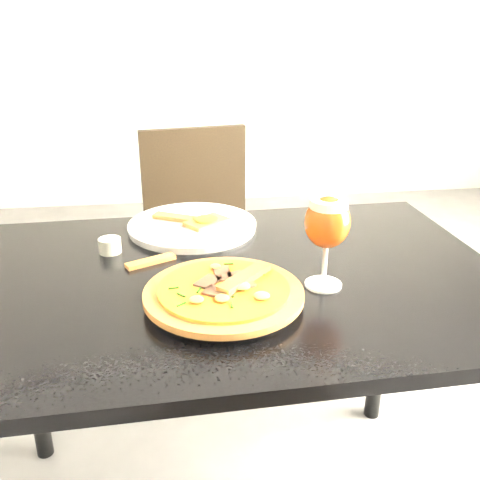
{
  "coord_description": "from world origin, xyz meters",
  "views": [
    {
      "loc": [
        -0.27,
        -0.8,
        1.27
      ],
      "look_at": [
        -0.12,
        0.24,
        0.83
      ],
      "focal_mm": 40.0,
      "sensor_mm": 36.0,
      "label": 1
    }
  ],
  "objects": [
    {
      "name": "dining_table",
      "position": [
        -0.15,
        0.24,
        0.66
      ],
      "size": [
        1.22,
        0.83,
        0.75
      ],
      "rotation": [
        0.0,
        0.0,
        0.03
      ],
      "color": "black",
      "rests_on": "ground"
    },
    {
      "name": "chair_far",
      "position": [
        -0.15,
        1.03,
        0.49
      ],
      "size": [
        0.47,
        0.47,
        0.9
      ],
      "rotation": [
        0.0,
        0.0,
        0.16
      ],
      "color": "black",
      "rests_on": "ground"
    },
    {
      "name": "plate_main",
      "position": [
        -0.18,
        0.13,
        0.76
      ],
      "size": [
        0.34,
        0.34,
        0.02
      ],
      "primitive_type": "cylinder",
      "rotation": [
        0.0,
        0.0,
        0.19
      ],
      "color": "silver",
      "rests_on": "dining_table"
    },
    {
      "name": "pizza",
      "position": [
        -0.17,
        0.11,
        0.78
      ],
      "size": [
        0.31,
        0.31,
        0.03
      ],
      "rotation": [
        0.0,
        0.0,
        0.48
      ],
      "color": "brown",
      "rests_on": "plate_main"
    },
    {
      "name": "plate_second",
      "position": [
        -0.21,
        0.52,
        0.76
      ],
      "size": [
        0.38,
        0.38,
        0.02
      ],
      "primitive_type": "cylinder",
      "rotation": [
        0.0,
        0.0,
        0.15
      ],
      "color": "silver",
      "rests_on": "dining_table"
    },
    {
      "name": "crust_scraps",
      "position": [
        -0.2,
        0.52,
        0.77
      ],
      "size": [
        0.2,
        0.15,
        0.02
      ],
      "rotation": [
        0.0,
        0.0,
        -0.06
      ],
      "color": "brown",
      "rests_on": "plate_second"
    },
    {
      "name": "loose_crust",
      "position": [
        -0.32,
        0.32,
        0.75
      ],
      "size": [
        0.12,
        0.07,
        0.01
      ],
      "primitive_type": "cube",
      "rotation": [
        0.0,
        0.0,
        0.44
      ],
      "color": "brown",
      "rests_on": "dining_table"
    },
    {
      "name": "sauce_cup",
      "position": [
        -0.41,
        0.39,
        0.77
      ],
      "size": [
        0.05,
        0.05,
        0.04
      ],
      "color": "beige",
      "rests_on": "dining_table"
    },
    {
      "name": "beer_glass",
      "position": [
        0.04,
        0.16,
        0.89
      ],
      "size": [
        0.09,
        0.09,
        0.19
      ],
      "color": "silver",
      "rests_on": "dining_table"
    }
  ]
}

